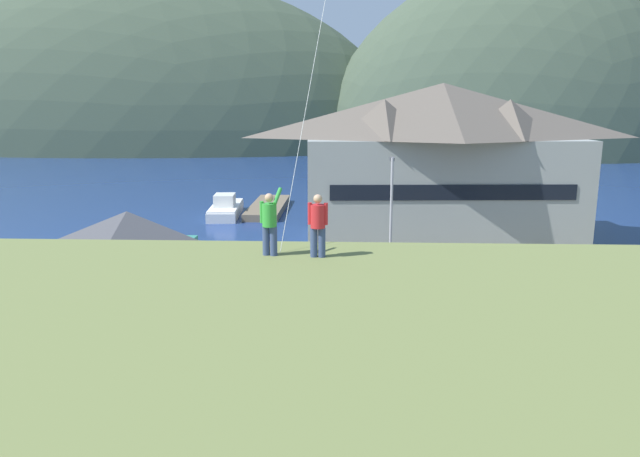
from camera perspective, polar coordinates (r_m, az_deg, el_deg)
name	(u,v)px	position (r m, az deg, el deg)	size (l,w,h in m)	color
ground_plane	(290,349)	(25.69, -2.93, -11.65)	(600.00, 600.00, 0.00)	#66604C
parking_lot_pad	(299,308)	(30.30, -2.05, -7.79)	(40.00, 20.00, 0.10)	slate
bay_water	(329,178)	(84.09, 0.89, 4.94)	(360.00, 84.00, 0.03)	navy
far_hill_west_ridge	(136,148)	(152.38, -17.59, 7.54)	(133.94, 59.13, 81.70)	#42513D
far_hill_east_peak	(506,152)	(138.34, 17.70, 7.14)	(82.17, 55.69, 78.37)	#42513D
harbor_lodge	(441,158)	(45.89, 11.74, 6.80)	(22.17, 11.22, 11.93)	#999E99
storage_shed_near_lot	(130,260)	(30.80, -18.10, -2.93)	(6.20, 5.52, 5.16)	#338475
wharf_dock	(268,207)	(58.15, -5.10, 2.08)	(3.20, 12.06, 0.70)	#70604C
moored_boat_wharfside	(226,208)	(55.88, -9.22, 1.95)	(3.27, 8.34, 2.16)	silver
parked_car_front_row_silver	(278,276)	(32.38, -4.11, -4.61)	(4.26, 2.17, 1.82)	silver
parked_car_mid_row_near	(213,317)	(26.62, -10.40, -8.50)	(4.27, 2.20, 1.82)	slate
parked_car_lone_by_shed	(432,333)	(24.85, 10.93, -10.04)	(4.33, 2.32, 1.82)	black
parked_car_front_row_end	(414,279)	(32.08, 9.14, -4.90)	(4.32, 2.30, 1.82)	black
parked_car_back_row_left	(511,289)	(31.49, 18.23, -5.68)	(4.31, 2.28, 1.82)	#B28923
parked_car_corner_spot	(11,316)	(29.72, -27.97, -7.56)	(4.31, 2.27, 1.82)	slate
parking_light_pole	(391,210)	(34.62, 6.98, 1.83)	(0.24, 0.78, 7.22)	#ADADB2
person_kite_flyer	(270,222)	(16.09, -4.96, 0.67)	(0.60, 0.62, 1.86)	#384770
person_companion	(318,224)	(15.84, -0.21, 0.48)	(0.55, 0.40, 1.74)	#384770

